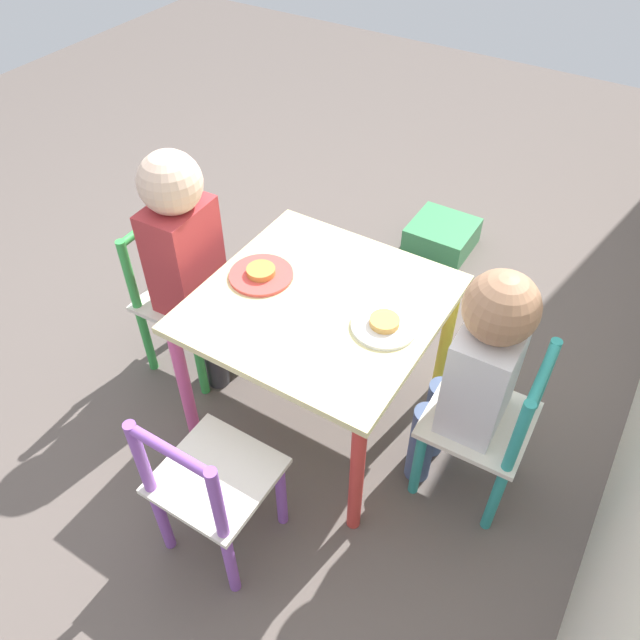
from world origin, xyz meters
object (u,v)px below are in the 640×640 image
object	(u,v)px
chair_purple	(211,487)
plate_front	(261,274)
chair_teal	(486,427)
storage_bin	(442,236)
chair_green	(182,300)
plate_back	(384,325)
kids_table	(320,319)
child_back	(477,368)
child_front	(187,250)

from	to	relation	value
chair_purple	plate_front	distance (m)	0.57
chair_teal	storage_bin	distance (m)	1.11
chair_green	plate_back	distance (m)	0.71
chair_green	plate_back	world-z (taller)	chair_green
chair_purple	plate_front	xyz separation A→B (m)	(-0.49, -0.19, 0.22)
kids_table	storage_bin	distance (m)	1.04
child_back	chair_purple	bearing A→B (deg)	-42.10
kids_table	chair_purple	size ratio (longest dim) A/B	1.17
kids_table	child_front	bearing A→B (deg)	-87.53
child_front	plate_back	size ratio (longest dim) A/B	4.65
chair_purple	child_back	bearing A→B (deg)	-130.59
chair_green	child_front	world-z (taller)	child_front
chair_teal	chair_green	world-z (taller)	same
kids_table	chair_teal	xyz separation A→B (m)	(-0.01, 0.49, -0.15)
chair_green	child_front	bearing A→B (deg)	-90.00
plate_back	chair_purple	bearing A→B (deg)	-20.86
plate_front	chair_green	bearing A→B (deg)	-86.02
chair_green	chair_purple	bearing A→B (deg)	-136.25
child_back	child_front	size ratio (longest dim) A/B	0.95
child_front	plate_back	distance (m)	0.62
kids_table	chair_teal	world-z (taller)	chair_teal
plate_back	storage_bin	distance (m)	1.08
storage_bin	plate_back	bearing A→B (deg)	12.15
chair_purple	child_back	size ratio (longest dim) A/B	0.71
chair_purple	child_front	bearing A→B (deg)	-47.58
chair_green	chair_teal	bearing A→B (deg)	-90.49
plate_back	plate_front	xyz separation A→B (m)	(-0.00, -0.37, 0.00)
chair_green	child_back	bearing A→B (deg)	-90.46
child_back	storage_bin	distance (m)	1.14
chair_green	plate_front	distance (m)	0.38
child_back	chair_green	bearing A→B (deg)	-89.48
plate_back	child_back	bearing A→B (deg)	92.62
child_front	storage_bin	world-z (taller)	child_front
chair_purple	child_back	world-z (taller)	child_back
chair_green	storage_bin	world-z (taller)	chair_green
plate_front	child_front	bearing A→B (deg)	-85.65
plate_front	kids_table	bearing A→B (deg)	90.00
chair_teal	plate_back	bearing A→B (deg)	-89.09
kids_table	plate_front	bearing A→B (deg)	-90.00
plate_front	chair_purple	bearing A→B (deg)	20.82
chair_teal	storage_bin	size ratio (longest dim) A/B	2.12
plate_front	storage_bin	distance (m)	1.08
chair_green	child_back	xyz separation A→B (m)	(-0.03, 0.92, 0.19)
plate_back	storage_bin	world-z (taller)	plate_back
chair_purple	kids_table	bearing A→B (deg)	-90.00
chair_green	plate_front	bearing A→B (deg)	-88.48
chair_teal	plate_front	world-z (taller)	chair_teal
chair_teal	plate_back	world-z (taller)	chair_teal
kids_table	chair_teal	size ratio (longest dim) A/B	1.17
kids_table	chair_purple	bearing A→B (deg)	-0.02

